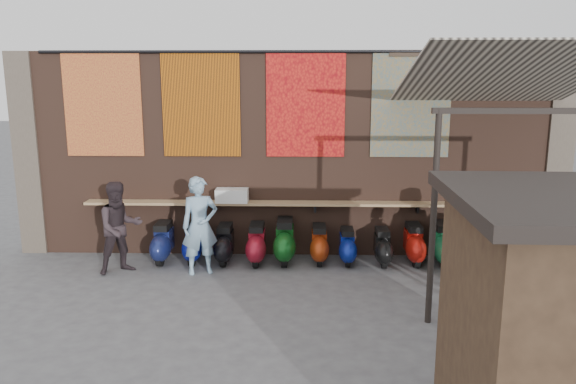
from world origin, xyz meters
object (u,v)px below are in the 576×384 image
object	(u,v)px
scooter_stool_3	(257,244)
scooter_stool_7	(382,247)
scooter_stool_6	(347,246)
shopper_navy	(483,259)
diner_left	(200,226)
shopper_tan	(462,233)
scooter_stool_9	(442,244)
shopper_grey	(573,267)
scooter_stool_1	(194,243)
shelf_box	(232,195)
scooter_stool_4	(285,241)
scooter_stool_10	(475,244)
diner_right	(120,228)
scooter_stool_2	(225,244)
scooter_stool_5	(319,244)
scooter_stool_8	(414,244)
scooter_stool_0	(163,243)

from	to	relation	value
scooter_stool_3	scooter_stool_7	world-z (taller)	scooter_stool_3
scooter_stool_6	shopper_navy	world-z (taller)	shopper_navy
scooter_stool_7	diner_left	world-z (taller)	diner_left
diner_left	shopper_tan	bearing A→B (deg)	-22.36
scooter_stool_9	shopper_grey	xyz separation A→B (m)	(1.36, -2.27, 0.37)
scooter_stool_1	shopper_navy	bearing A→B (deg)	-23.42
shelf_box	scooter_stool_9	size ratio (longest dim) A/B	0.74
scooter_stool_4	scooter_stool_7	size ratio (longest dim) A/B	1.23
scooter_stool_1	scooter_stool_3	size ratio (longest dim) A/B	0.98
scooter_stool_9	shopper_navy	bearing A→B (deg)	-87.36
scooter_stool_4	scooter_stool_6	size ratio (longest dim) A/B	1.25
scooter_stool_10	shopper_navy	xyz separation A→B (m)	(-0.52, -2.05, 0.38)
shopper_navy	scooter_stool_10	bearing A→B (deg)	-108.67
diner_left	diner_right	world-z (taller)	diner_left
scooter_stool_2	shopper_tan	size ratio (longest dim) A/B	0.45
scooter_stool_5	shopper_tan	distance (m)	2.66
shopper_navy	shopper_grey	xyz separation A→B (m)	(1.27, -0.22, -0.03)
scooter_stool_2	shopper_navy	size ratio (longest dim) A/B	0.48
scooter_stool_5	scooter_stool_6	distance (m)	0.54
scooter_stool_9	shopper_grey	world-z (taller)	shopper_grey
scooter_stool_7	scooter_stool_8	bearing A→B (deg)	7.94
scooter_stool_10	shopper_tan	xyz separation A→B (m)	(-0.49, -0.82, 0.43)
scooter_stool_0	shopper_tan	size ratio (longest dim) A/B	0.47
diner_left	diner_right	distance (m)	1.46
shelf_box	shopper_navy	xyz separation A→B (m)	(4.13, -2.38, -0.45)
scooter_stool_1	shopper_tan	distance (m)	4.97
scooter_stool_1	scooter_stool_2	world-z (taller)	scooter_stool_1
diner_left	diner_right	xyz separation A→B (m)	(-1.46, 0.00, -0.05)
scooter_stool_0	scooter_stool_9	size ratio (longest dim) A/B	0.95
scooter_stool_3	scooter_stool_4	size ratio (longest dim) A/B	0.91
diner_right	shopper_grey	distance (m)	7.53
diner_left	shopper_grey	size ratio (longest dim) A/B	1.16
scooter_stool_1	diner_left	xyz separation A→B (m)	(0.24, -0.62, 0.52)
scooter_stool_7	scooter_stool_9	bearing A→B (deg)	0.88
scooter_stool_5	scooter_stool_7	size ratio (longest dim) A/B	1.05
scooter_stool_0	diner_left	xyz separation A→B (m)	(0.84, -0.60, 0.51)
scooter_stool_3	scooter_stool_5	world-z (taller)	scooter_stool_3
scooter_stool_3	scooter_stool_10	distance (m)	4.15
scooter_stool_2	scooter_stool_4	xyz separation A→B (m)	(1.15, 0.04, 0.05)
scooter_stool_5	scooter_stool_1	bearing A→B (deg)	-179.69
scooter_stool_8	scooter_stool_0	bearing A→B (deg)	-179.45
scooter_stool_10	scooter_stool_0	bearing A→B (deg)	179.72
diner_left	scooter_stool_5	bearing A→B (deg)	-2.93
scooter_stool_2	diner_right	world-z (taller)	diner_right
scooter_stool_5	scooter_stool_2	bearing A→B (deg)	-178.21
scooter_stool_8	shopper_grey	bearing A→B (deg)	-51.18
shelf_box	scooter_stool_7	xyz separation A→B (m)	(2.90, -0.34, -0.92)
scooter_stool_3	scooter_stool_7	distance (m)	2.40
scooter_stool_10	diner_right	distance (m)	6.62
scooter_stool_3	scooter_stool_10	xyz separation A→B (m)	(4.15, 0.01, 0.04)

